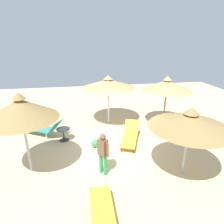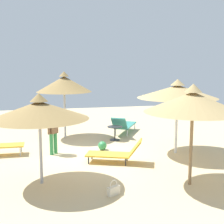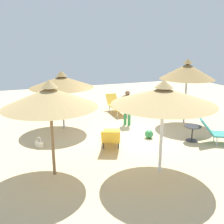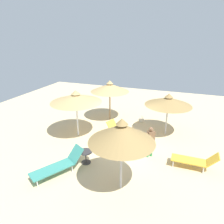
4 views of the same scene
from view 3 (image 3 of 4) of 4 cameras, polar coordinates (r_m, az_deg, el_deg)
name	(u,v)px [view 3 (image 3 of 4)]	position (r m, az deg, el deg)	size (l,w,h in m)	color
ground	(128,139)	(10.49, 3.39, -5.79)	(24.00, 24.00, 0.10)	beige
parasol_umbrella_center	(187,71)	(12.24, 15.66, 8.30)	(2.38, 2.38, 2.89)	#B2B2B7
parasol_umbrella_far_left	(62,82)	(11.22, -10.62, 6.32)	(2.62, 2.62, 2.46)	#B2B2B7
parasol_umbrella_far_right	(163,96)	(7.35, 10.83, 3.36)	(2.85, 2.85, 2.68)	white
parasol_umbrella_edge	(50,97)	(7.26, -13.04, 3.06)	(2.55, 2.55, 2.71)	olive
lounge_chair_back	(116,105)	(13.83, 0.88, 1.49)	(0.62, 1.90, 0.84)	gold
lounge_chair_near_right	(111,136)	(9.71, -0.18, -5.10)	(1.25, 1.92, 0.80)	gold
person_standing_near_left	(127,106)	(11.79, 3.27, 1.36)	(0.36, 0.39, 1.55)	#338C4C
handbag	(39,144)	(9.91, -15.19, -6.49)	(0.28, 0.36, 0.40)	beige
side_table_round	(192,131)	(10.49, 16.67, -3.81)	(0.63, 0.63, 0.59)	#2D2D33
beach_ball	(149,134)	(10.50, 7.84, -4.65)	(0.33, 0.33, 0.33)	#338C4C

